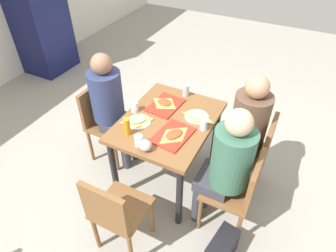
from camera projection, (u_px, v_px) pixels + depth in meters
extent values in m
cube|color=#9E998E|center=(168.00, 176.00, 3.18)|extent=(10.00, 10.00, 0.02)
cube|color=brown|center=(168.00, 121.00, 2.69)|extent=(1.02, 0.80, 0.04)
cylinder|color=black|center=(179.00, 197.00, 2.51)|extent=(0.06, 0.06, 0.73)
cylinder|color=black|center=(215.00, 135.00, 3.13)|extent=(0.06, 0.06, 0.73)
cylinder|color=black|center=(114.00, 170.00, 2.74)|extent=(0.06, 0.06, 0.73)
cylinder|color=black|center=(160.00, 117.00, 3.36)|extent=(0.06, 0.06, 0.73)
cube|color=brown|center=(228.00, 190.00, 2.46)|extent=(0.40, 0.40, 0.03)
cube|color=brown|center=(254.00, 181.00, 2.26)|extent=(0.38, 0.04, 0.40)
cylinder|color=brown|center=(200.00, 214.00, 2.55)|extent=(0.04, 0.04, 0.43)
cylinder|color=brown|center=(213.00, 186.00, 2.79)|extent=(0.04, 0.04, 0.43)
cylinder|color=brown|center=(238.00, 230.00, 2.44)|extent=(0.04, 0.04, 0.43)
cylinder|color=brown|center=(249.00, 199.00, 2.67)|extent=(0.04, 0.04, 0.43)
cube|color=brown|center=(245.00, 152.00, 2.81)|extent=(0.40, 0.40, 0.03)
cube|color=brown|center=(269.00, 141.00, 2.61)|extent=(0.38, 0.04, 0.40)
cylinder|color=brown|center=(219.00, 174.00, 2.90)|extent=(0.04, 0.04, 0.43)
cylinder|color=brown|center=(230.00, 152.00, 3.14)|extent=(0.04, 0.04, 0.43)
cylinder|color=brown|center=(253.00, 186.00, 2.79)|extent=(0.04, 0.04, 0.43)
cylinder|color=brown|center=(262.00, 163.00, 3.02)|extent=(0.04, 0.04, 0.43)
cube|color=brown|center=(110.00, 125.00, 3.13)|extent=(0.40, 0.40, 0.03)
cube|color=brown|center=(93.00, 104.00, 3.05)|extent=(0.38, 0.04, 0.40)
cylinder|color=brown|center=(133.00, 136.00, 3.33)|extent=(0.04, 0.04, 0.43)
cylinder|color=brown|center=(116.00, 156.00, 3.10)|extent=(0.04, 0.04, 0.43)
cylinder|color=brown|center=(109.00, 128.00, 3.45)|extent=(0.04, 0.04, 0.43)
cylinder|color=brown|center=(91.00, 145.00, 3.22)|extent=(0.04, 0.04, 0.43)
cube|color=brown|center=(122.00, 208.00, 2.33)|extent=(0.40, 0.40, 0.03)
cube|color=brown|center=(104.00, 210.00, 2.07)|extent=(0.04, 0.38, 0.40)
cylinder|color=brown|center=(119.00, 202.00, 2.65)|extent=(0.04, 0.04, 0.43)
cylinder|color=brown|center=(152.00, 217.00, 2.53)|extent=(0.04, 0.04, 0.43)
cylinder|color=brown|center=(96.00, 232.00, 2.42)|extent=(0.04, 0.04, 0.43)
cylinder|color=brown|center=(131.00, 250.00, 2.30)|extent=(0.04, 0.04, 0.43)
cylinder|color=#383842|center=(198.00, 202.00, 2.63)|extent=(0.10, 0.10, 0.46)
cylinder|color=#383842|center=(204.00, 189.00, 2.74)|extent=(0.10, 0.10, 0.46)
cube|color=#383842|center=(214.00, 180.00, 2.47)|extent=(0.32, 0.28, 0.10)
cylinder|color=#386651|center=(232.00, 158.00, 2.23)|extent=(0.32, 0.32, 0.52)
sphere|color=#DBAD89|center=(239.00, 122.00, 2.01)|extent=(0.20, 0.20, 0.20)
cylinder|color=#383842|center=(217.00, 165.00, 2.98)|extent=(0.10, 0.10, 0.46)
cylinder|color=#383842|center=(222.00, 155.00, 3.09)|extent=(0.10, 0.10, 0.46)
cube|color=#383842|center=(233.00, 143.00, 2.82)|extent=(0.32, 0.28, 0.10)
cylinder|color=brown|center=(250.00, 121.00, 2.58)|extent=(0.32, 0.32, 0.52)
sphere|color=tan|center=(257.00, 87.00, 2.36)|extent=(0.20, 0.20, 0.20)
cylinder|color=#383842|center=(134.00, 142.00, 3.24)|extent=(0.10, 0.10, 0.46)
cylinder|color=#383842|center=(126.00, 151.00, 3.13)|extent=(0.10, 0.10, 0.46)
cube|color=#383842|center=(119.00, 124.00, 3.04)|extent=(0.32, 0.28, 0.10)
cylinder|color=navy|center=(107.00, 96.00, 2.88)|extent=(0.32, 0.32, 0.52)
sphere|color=#8C664C|center=(101.00, 64.00, 2.66)|extent=(0.20, 0.20, 0.20)
cube|color=red|center=(173.00, 135.00, 2.50)|extent=(0.39, 0.30, 0.02)
cube|color=red|center=(165.00, 105.00, 2.83)|extent=(0.38, 0.28, 0.02)
cylinder|color=white|center=(139.00, 122.00, 2.64)|extent=(0.22, 0.22, 0.01)
cylinder|color=white|center=(197.00, 117.00, 2.70)|extent=(0.22, 0.22, 0.01)
pyramid|color=#C68C47|center=(174.00, 135.00, 2.48)|extent=(0.27, 0.22, 0.01)
ellipsoid|color=#B74723|center=(174.00, 134.00, 2.47)|extent=(0.19, 0.15, 0.01)
pyramid|color=tan|center=(164.00, 103.00, 2.84)|extent=(0.20, 0.23, 0.01)
ellipsoid|color=#B74723|center=(164.00, 102.00, 2.83)|extent=(0.14, 0.16, 0.01)
pyramid|color=tan|center=(137.00, 120.00, 2.64)|extent=(0.26, 0.27, 0.01)
ellipsoid|color=#D8C67F|center=(137.00, 119.00, 2.64)|extent=(0.18, 0.19, 0.01)
pyramid|color=#DBAD60|center=(198.00, 117.00, 2.68)|extent=(0.16, 0.24, 0.01)
ellipsoid|color=#D8C67F|center=(198.00, 116.00, 2.67)|extent=(0.11, 0.17, 0.01)
cylinder|color=white|center=(135.00, 107.00, 2.74)|extent=(0.07, 0.07, 0.10)
cylinder|color=white|center=(204.00, 124.00, 2.54)|extent=(0.07, 0.07, 0.10)
cylinder|color=white|center=(139.00, 140.00, 2.38)|extent=(0.07, 0.07, 0.10)
cylinder|color=#B7BCC6|center=(186.00, 90.00, 2.94)|extent=(0.07, 0.07, 0.12)
cylinder|color=orange|center=(127.00, 127.00, 2.47)|extent=(0.06, 0.06, 0.16)
sphere|color=silver|center=(146.00, 145.00, 2.34)|extent=(0.10, 0.10, 0.10)
cube|color=black|center=(222.00, 249.00, 2.39)|extent=(0.34, 0.21, 0.28)
cube|color=#14194C|center=(37.00, 11.00, 4.42)|extent=(0.70, 0.60, 1.90)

